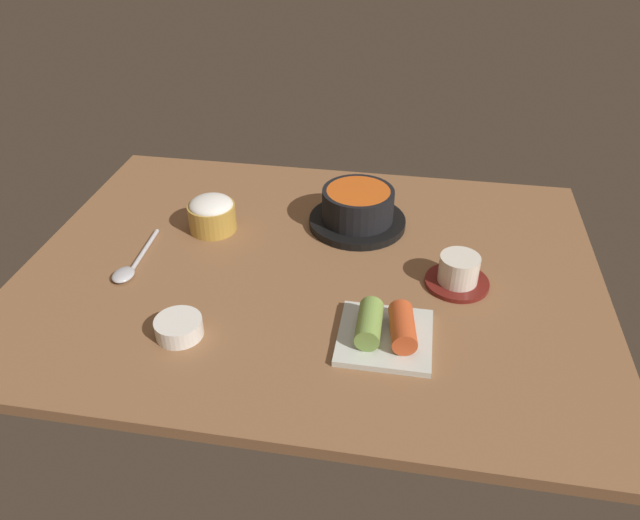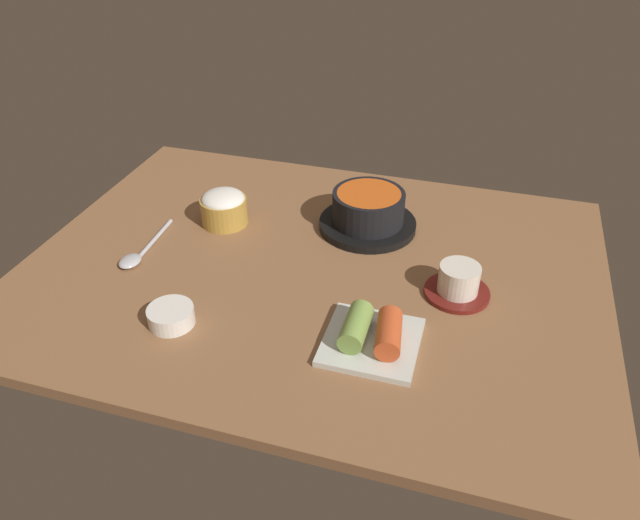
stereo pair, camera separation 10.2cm
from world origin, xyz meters
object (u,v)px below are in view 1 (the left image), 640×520
Objects in this scene: side_bowl_near at (179,327)px; tea_cup_with_saucer at (458,272)px; spoon at (130,268)px; stone_pot at (358,209)px; kimchi_plate at (385,331)px; rice_bowl at (212,213)px.

tea_cup_with_saucer is at bearing 25.62° from side_bowl_near.
spoon is at bearing -174.38° from tea_cup_with_saucer.
stone_pot is 1.73× the size of tea_cup_with_saucer.
stone_pot is 24.85cm from tea_cup_with_saucer.
kimchi_plate is at bearing -124.42° from tea_cup_with_saucer.
side_bowl_near reaches higher than spoon.
stone_pot reaches higher than spoon.
spoon is (-10.05, -15.66, -2.87)cm from rice_bowl.
rice_bowl is at bearing 57.30° from spoon.
side_bowl_near is 20.43cm from spoon.
spoon is at bearing 167.14° from kimchi_plate.
stone_pot is 2.07× the size of rice_bowl.
side_bowl_near is (-41.50, -19.90, -0.91)cm from tea_cup_with_saucer.
side_bowl_near is 0.42× the size of spoon.
rice_bowl is at bearing -167.41° from stone_pot.
kimchi_plate is 0.81× the size of spoon.
kimchi_plate is 30.94cm from side_bowl_near.
kimchi_plate is (-10.83, -15.81, -0.67)cm from tea_cup_with_saucer.
rice_bowl reaches higher than kimchi_plate.
rice_bowl is 30.44cm from side_bowl_near.
stone_pot is 27.78cm from rice_bowl.
kimchi_plate is at bearing -36.50° from rice_bowl.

